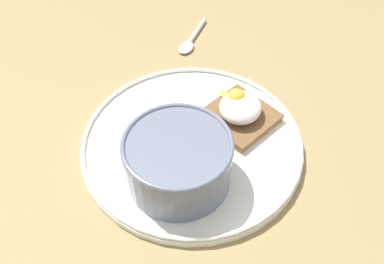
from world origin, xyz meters
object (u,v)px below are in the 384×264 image
at_px(banana_slice_right, 187,118).
at_px(poached_egg, 240,106).
at_px(spoon, 191,40).
at_px(banana_slice_front, 157,103).
at_px(banana_slice_left, 169,110).
at_px(banana_slice_back, 156,119).
at_px(toast_slice, 239,117).
at_px(oatmeal_bowl, 178,161).

bearing_deg(banana_slice_right, poached_egg, -61.79).
distance_m(poached_egg, spoon, 0.21).
bearing_deg(banana_slice_front, banana_slice_right, -100.61).
distance_m(banana_slice_front, banana_slice_left, 0.02).
height_order(poached_egg, banana_slice_back, poached_egg).
bearing_deg(banana_slice_back, toast_slice, -64.07).
height_order(toast_slice, banana_slice_back, toast_slice).
relative_size(toast_slice, spoon, 1.09).
bearing_deg(banana_slice_back, oatmeal_bowl, -135.62).
bearing_deg(banana_slice_front, oatmeal_bowl, -140.14).
relative_size(poached_egg, spoon, 0.69).
xyz_separation_m(banana_slice_left, banana_slice_back, (-0.02, 0.01, -0.00)).
bearing_deg(oatmeal_bowl, banana_slice_left, 32.81).
height_order(toast_slice, banana_slice_front, toast_slice).
relative_size(poached_egg, banana_slice_left, 1.79).
height_order(banana_slice_left, spoon, banana_slice_left).
bearing_deg(poached_egg, banana_slice_left, 108.29).
bearing_deg(banana_slice_front, spoon, 8.43).
bearing_deg(banana_slice_front, toast_slice, -79.07).
bearing_deg(oatmeal_bowl, spoon, 22.17).
distance_m(oatmeal_bowl, spoon, 0.29).
relative_size(banana_slice_left, spoon, 0.39).
xyz_separation_m(banana_slice_front, banana_slice_back, (-0.03, -0.01, -0.00)).
distance_m(banana_slice_back, spoon, 0.20).
height_order(toast_slice, poached_egg, poached_egg).
xyz_separation_m(banana_slice_right, spoon, (0.18, 0.08, -0.01)).
relative_size(oatmeal_bowl, poached_egg, 1.80).
bearing_deg(banana_slice_right, spoon, 23.75).
distance_m(oatmeal_bowl, banana_slice_front, 0.14).
bearing_deg(spoon, banana_slice_left, -164.44).
height_order(poached_egg, banana_slice_left, poached_egg).
xyz_separation_m(oatmeal_bowl, spoon, (0.27, 0.11, -0.04)).
height_order(banana_slice_front, banana_slice_right, banana_slice_right).
relative_size(banana_slice_front, banana_slice_right, 0.70).
height_order(oatmeal_bowl, banana_slice_back, oatmeal_bowl).
distance_m(oatmeal_bowl, toast_slice, 0.13).
height_order(banana_slice_right, spoon, banana_slice_right).
height_order(toast_slice, banana_slice_right, banana_slice_right).
distance_m(toast_slice, banana_slice_front, 0.12).
height_order(oatmeal_bowl, spoon, oatmeal_bowl).
height_order(banana_slice_front, banana_slice_back, same).
distance_m(banana_slice_right, spoon, 0.20).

